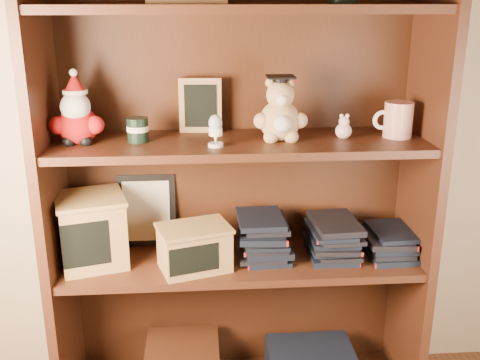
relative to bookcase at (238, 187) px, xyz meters
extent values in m
cube|color=#BFAD8A|center=(-0.11, 0.14, 0.47)|extent=(3.00, 0.04, 2.50)
cube|color=#402012|center=(-0.58, -0.05, 0.02)|extent=(0.03, 0.35, 1.60)
cube|color=#402012|center=(0.59, -0.05, 0.02)|extent=(0.03, 0.35, 1.60)
cube|color=#3C1E10|center=(0.00, 0.11, 0.02)|extent=(1.20, 0.02, 1.60)
cube|color=#402012|center=(0.00, -0.05, 0.56)|extent=(1.14, 0.33, 0.02)
cube|color=#402012|center=(0.00, -0.05, -0.24)|extent=(1.14, 0.33, 0.02)
cube|color=#402012|center=(0.00, -0.05, 0.16)|extent=(1.14, 0.33, 0.02)
sphere|color=#A50F0F|center=(-0.48, -0.05, 0.22)|extent=(0.12, 0.12, 0.12)
sphere|color=#A50F0F|center=(-0.54, -0.07, 0.23)|extent=(0.05, 0.05, 0.05)
sphere|color=#A50F0F|center=(-0.43, -0.07, 0.23)|extent=(0.05, 0.05, 0.05)
sphere|color=black|center=(-0.51, -0.08, 0.18)|extent=(0.04, 0.04, 0.04)
sphere|color=black|center=(-0.46, -0.08, 0.18)|extent=(0.04, 0.04, 0.04)
sphere|color=white|center=(-0.48, -0.07, 0.28)|extent=(0.09, 0.09, 0.09)
sphere|color=#D8B293|center=(-0.48, -0.05, 0.30)|extent=(0.06, 0.06, 0.06)
cone|color=#A50F0F|center=(-0.48, -0.05, 0.35)|extent=(0.07, 0.07, 0.06)
sphere|color=white|center=(-0.48, -0.05, 0.38)|extent=(0.02, 0.02, 0.02)
cylinder|color=white|center=(-0.48, -0.05, 0.33)|extent=(0.07, 0.07, 0.01)
cylinder|color=black|center=(-0.31, -0.05, 0.21)|extent=(0.06, 0.06, 0.07)
cylinder|color=beige|center=(-0.31, -0.05, 0.21)|extent=(0.07, 0.07, 0.02)
cube|color=#9E7547|center=(-0.12, 0.06, 0.26)|extent=(0.14, 0.03, 0.18)
cube|color=black|center=(-0.12, 0.05, 0.26)|extent=(0.10, 0.01, 0.14)
cube|color=#9E7547|center=(-0.12, 0.09, 0.19)|extent=(0.06, 0.06, 0.01)
cylinder|color=white|center=(-0.07, -0.13, 0.18)|extent=(0.05, 0.05, 0.01)
cone|color=white|center=(-0.07, -0.13, 0.20)|extent=(0.02, 0.02, 0.03)
cylinder|color=white|center=(-0.07, -0.13, 0.22)|extent=(0.04, 0.04, 0.02)
ellipsoid|color=#A9BACD|center=(-0.07, -0.13, 0.24)|extent=(0.04, 0.04, 0.05)
sphere|color=tan|center=(0.12, -0.05, 0.23)|extent=(0.12, 0.12, 0.12)
sphere|color=white|center=(0.12, -0.10, 0.23)|extent=(0.05, 0.05, 0.05)
sphere|color=tan|center=(0.07, -0.07, 0.23)|extent=(0.05, 0.05, 0.05)
sphere|color=tan|center=(0.18, -0.07, 0.23)|extent=(0.05, 0.05, 0.05)
sphere|color=tan|center=(0.09, -0.09, 0.19)|extent=(0.04, 0.04, 0.04)
sphere|color=tan|center=(0.16, -0.09, 0.19)|extent=(0.04, 0.04, 0.04)
sphere|color=tan|center=(0.12, -0.05, 0.31)|extent=(0.09, 0.09, 0.09)
sphere|color=white|center=(0.12, -0.09, 0.30)|extent=(0.04, 0.04, 0.04)
sphere|color=tan|center=(0.09, -0.04, 0.34)|extent=(0.03, 0.03, 0.03)
sphere|color=tan|center=(0.16, -0.04, 0.34)|extent=(0.03, 0.03, 0.03)
cylinder|color=black|center=(0.12, -0.05, 0.35)|extent=(0.04, 0.04, 0.02)
cube|color=black|center=(0.12, -0.05, 0.36)|extent=(0.08, 0.08, 0.01)
cylinder|color=#A50F0F|center=(0.16, -0.07, 0.35)|extent=(0.00, 0.04, 0.03)
sphere|color=beige|center=(0.33, -0.05, 0.19)|extent=(0.05, 0.05, 0.05)
sphere|color=beige|center=(0.33, -0.05, 0.22)|extent=(0.03, 0.03, 0.03)
sphere|color=beige|center=(0.32, -0.05, 0.24)|extent=(0.01, 0.01, 0.01)
sphere|color=beige|center=(0.33, -0.05, 0.24)|extent=(0.01, 0.01, 0.01)
cylinder|color=silver|center=(0.50, -0.05, 0.23)|extent=(0.09, 0.09, 0.11)
torus|color=white|center=(0.45, -0.05, 0.23)|extent=(0.06, 0.01, 0.06)
cube|color=black|center=(-0.31, 0.09, -0.11)|extent=(0.20, 0.05, 0.25)
cube|color=beige|center=(-0.31, 0.08, -0.11)|extent=(0.16, 0.03, 0.21)
cube|color=#B38849|center=(-0.47, -0.05, -0.12)|extent=(0.24, 0.24, 0.22)
cube|color=black|center=(-0.47, -0.15, -0.12)|extent=(0.14, 0.04, 0.14)
cube|color=#B38849|center=(-0.47, -0.05, -0.01)|extent=(0.26, 0.26, 0.01)
cube|color=#B38849|center=(-0.15, -0.12, -0.16)|extent=(0.24, 0.20, 0.13)
cube|color=black|center=(-0.15, -0.19, -0.16)|extent=(0.15, 0.05, 0.09)
cube|color=#B38849|center=(-0.15, -0.12, -0.09)|extent=(0.25, 0.21, 0.01)
cube|color=black|center=(0.08, -0.05, -0.22)|extent=(0.14, 0.20, 0.02)
cube|color=black|center=(0.08, -0.05, -0.20)|extent=(0.14, 0.20, 0.02)
cube|color=black|center=(0.08, -0.05, -0.19)|extent=(0.14, 0.20, 0.02)
cube|color=black|center=(0.08, -0.05, -0.17)|extent=(0.14, 0.20, 0.02)
cube|color=black|center=(0.08, -0.05, -0.16)|extent=(0.14, 0.20, 0.02)
cube|color=black|center=(0.08, -0.05, -0.14)|extent=(0.14, 0.20, 0.02)
cube|color=black|center=(0.08, -0.05, -0.12)|extent=(0.14, 0.20, 0.02)
cube|color=black|center=(0.08, -0.05, -0.11)|extent=(0.14, 0.20, 0.02)
cube|color=black|center=(0.08, -0.05, -0.09)|extent=(0.14, 0.20, 0.02)
cube|color=black|center=(0.31, -0.05, -0.22)|extent=(0.14, 0.20, 0.02)
cube|color=black|center=(0.31, -0.05, -0.20)|extent=(0.14, 0.20, 0.02)
cube|color=black|center=(0.31, -0.05, -0.19)|extent=(0.14, 0.20, 0.02)
cube|color=black|center=(0.31, -0.05, -0.17)|extent=(0.14, 0.20, 0.02)
cube|color=black|center=(0.31, -0.05, -0.16)|extent=(0.14, 0.20, 0.02)
cube|color=black|center=(0.31, -0.05, -0.14)|extent=(0.14, 0.20, 0.02)
cube|color=black|center=(0.31, -0.05, -0.12)|extent=(0.14, 0.20, 0.02)
cube|color=black|center=(0.31, -0.05, -0.11)|extent=(0.14, 0.20, 0.02)
cube|color=black|center=(0.50, -0.05, -0.22)|extent=(0.14, 0.20, 0.02)
cube|color=black|center=(0.50, -0.05, -0.20)|extent=(0.14, 0.20, 0.02)
cube|color=black|center=(0.50, -0.05, -0.19)|extent=(0.14, 0.20, 0.02)
cube|color=black|center=(0.50, -0.05, -0.17)|extent=(0.14, 0.20, 0.02)
cube|color=black|center=(0.50, -0.05, -0.16)|extent=(0.14, 0.20, 0.02)
camera|label=1|loc=(-0.12, -1.72, 0.59)|focal=42.00mm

